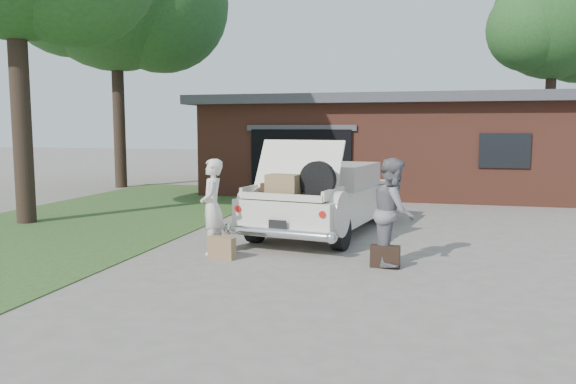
# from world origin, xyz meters

# --- Properties ---
(ground) EXTENTS (90.00, 90.00, 0.00)m
(ground) POSITION_xyz_m (0.00, 0.00, 0.00)
(ground) COLOR gray
(ground) RESTS_ON ground
(grass_strip) EXTENTS (6.00, 16.00, 0.02)m
(grass_strip) POSITION_xyz_m (-5.50, 3.00, 0.01)
(grass_strip) COLOR #2D4C1E
(grass_strip) RESTS_ON ground
(house) EXTENTS (12.80, 7.80, 3.30)m
(house) POSITION_xyz_m (0.98, 11.47, 1.67)
(house) COLOR brown
(house) RESTS_ON ground
(tree_right) EXTENTS (5.94, 5.16, 9.50)m
(tree_right) POSITION_xyz_m (7.46, 17.65, 6.62)
(tree_right) COLOR #38281E
(tree_right) RESTS_ON ground
(sedan) EXTENTS (2.79, 5.41, 2.02)m
(sedan) POSITION_xyz_m (0.31, 2.74, 0.76)
(sedan) COLOR silver
(sedan) RESTS_ON ground
(woman_left) EXTENTS (0.58, 0.72, 1.71)m
(woman_left) POSITION_xyz_m (-1.28, 0.13, 0.85)
(woman_left) COLOR silver
(woman_left) RESTS_ON ground
(woman_right) EXTENTS (0.76, 0.93, 1.77)m
(woman_right) POSITION_xyz_m (1.92, 0.11, 0.89)
(woman_right) COLOR slate
(woman_right) RESTS_ON ground
(suitcase_left) EXTENTS (0.52, 0.27, 0.38)m
(suitcase_left) POSITION_xyz_m (-0.97, -0.23, 0.19)
(suitcase_left) COLOR #98744D
(suitcase_left) RESTS_ON ground
(suitcase_right) EXTENTS (0.48, 0.16, 0.37)m
(suitcase_right) POSITION_xyz_m (1.82, -0.14, 0.18)
(suitcase_right) COLOR black
(suitcase_right) RESTS_ON ground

